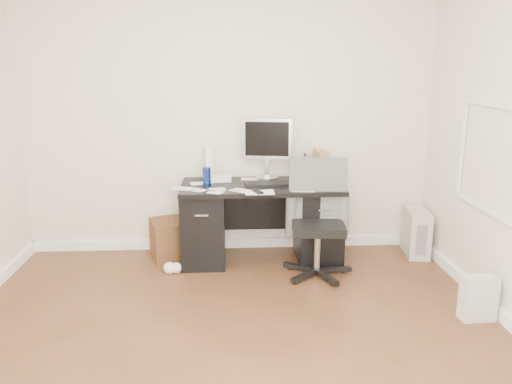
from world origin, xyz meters
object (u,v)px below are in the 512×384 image
wicker_basket (172,239)px  pc_tower (416,232)px  keyboard (268,184)px  office_chair (318,220)px  lcd_monitor (267,149)px  desk (261,220)px

wicker_basket → pc_tower: bearing=-0.9°
keyboard → office_chair: office_chair is taller
lcd_monitor → pc_tower: 1.70m
desk → keyboard: keyboard is taller
lcd_monitor → office_chair: (0.40, -0.63, -0.53)m
office_chair → wicker_basket: bearing=164.4°
wicker_basket → lcd_monitor: bearing=7.4°
office_chair → pc_tower: (1.07, 0.47, -0.29)m
lcd_monitor → office_chair: lcd_monitor is taller
desk → office_chair: (0.48, -0.40, 0.12)m
keyboard → desk: bearing=135.3°
pc_tower → wicker_basket: size_ratio=1.21×
keyboard → pc_tower: 1.58m
keyboard → office_chair: size_ratio=0.41×
office_chair → wicker_basket: office_chair is taller
keyboard → office_chair: bearing=-48.3°
lcd_monitor → keyboard: 0.40m
office_chair → pc_tower: size_ratio=2.28×
desk → office_chair: office_chair is taller
keyboard → wicker_basket: size_ratio=1.13×
pc_tower → wicker_basket: bearing=-173.7°
wicker_basket → office_chair: bearing=-20.7°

